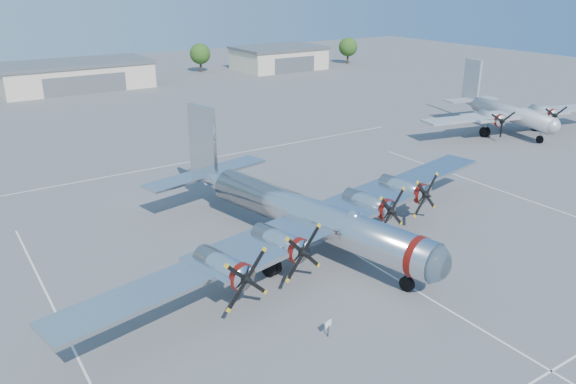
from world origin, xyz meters
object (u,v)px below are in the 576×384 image
tree_east (200,54)px  main_bomber_b29 (301,245)px  twin_engine_east (504,131)px  tree_far_east (348,47)px  hangar_east (279,58)px  hangar_center (76,75)px  info_placard (328,325)px

tree_east → main_bomber_b29: size_ratio=0.15×
main_bomber_b29 → twin_engine_east: main_bomber_b29 is taller
twin_engine_east → tree_far_east: bearing=81.6°
hangar_east → tree_east: (-18.00, 6.04, 1.51)m
hangar_center → tree_far_east: 68.05m
tree_far_east → info_placard: bearing=-129.6°
twin_engine_east → hangar_east: bearing=98.0°
main_bomber_b29 → hangar_center: bearing=76.4°
twin_engine_east → info_placard: size_ratio=25.70×
hangar_center → twin_engine_east: hangar_center is taller
hangar_center → tree_east: tree_east is taller
tree_east → main_bomber_b29: 94.92m
main_bomber_b29 → twin_engine_east: bearing=5.6°
hangar_east → info_placard: bearing=-120.9°
hangar_center → info_placard: bearing=-95.2°
main_bomber_b29 → twin_engine_east: 47.90m
hangar_east → info_placard: (-56.53, -94.41, -1.92)m
info_placard → twin_engine_east: bearing=10.3°
tree_far_east → main_bomber_b29: tree_far_east is taller
info_placard → main_bomber_b29: bearing=46.8°
hangar_center → info_placard: (-8.53, -94.41, -1.91)m
tree_east → main_bomber_b29: tree_east is taller
tree_east → tree_far_east: 38.83m
hangar_east → twin_engine_east: hangar_east is taller
tree_east → info_placard: (-38.53, -100.45, -3.42)m
tree_far_east → tree_east: bearing=168.1°
hangar_east → tree_east: bearing=161.5°
info_placard → tree_far_east: bearing=34.2°
hangar_east → hangar_center: bearing=-180.0°
tree_east → twin_engine_east: tree_east is taller
tree_east → tree_far_east: bearing=-11.9°
hangar_center → tree_far_east: size_ratio=4.31×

